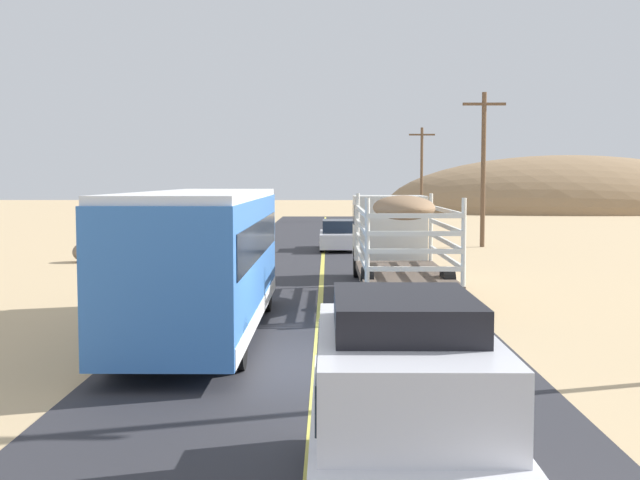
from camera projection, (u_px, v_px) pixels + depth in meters
name	position (u px, v px, depth m)	size (l,w,h in m)	color
ground_plane	(317.00, 364.00, 15.13)	(240.00, 240.00, 0.00)	tan
road_surface	(317.00, 364.00, 15.13)	(8.00, 120.00, 0.02)	#2D2D33
road_centre_line	(317.00, 363.00, 15.13)	(0.16, 117.60, 0.00)	#D8CC4C
suv_near	(403.00, 405.00, 8.31)	(1.90, 4.62, 2.29)	silver
livestock_truck	(394.00, 232.00, 26.11)	(2.53, 9.70, 3.02)	silver
bus	(204.00, 258.00, 17.73)	(2.54, 10.00, 3.21)	#3872C6
car_far	(338.00, 236.00, 39.52)	(1.80, 4.40, 1.46)	silver
power_pole_mid	(483.00, 164.00, 41.09)	(2.20, 0.24, 7.94)	brown
power_pole_far	(422.00, 171.00, 68.04)	(2.20, 0.24, 7.88)	brown
boulder_mid_field	(87.00, 252.00, 33.79)	(1.19, 1.16, 0.85)	#756656
distant_hill	(567.00, 211.00, 87.91)	(40.41, 23.88, 12.29)	#957553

